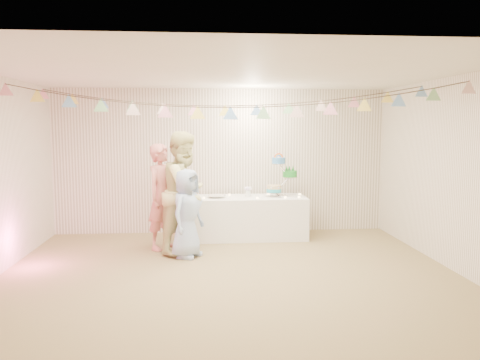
{
  "coord_description": "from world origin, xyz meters",
  "views": [
    {
      "loc": [
        -0.36,
        -5.97,
        1.93
      ],
      "look_at": [
        0.2,
        0.8,
        1.15
      ],
      "focal_mm": 35.0,
      "sensor_mm": 36.0,
      "label": 1
    }
  ],
  "objects": [
    {
      "name": "tealight_3",
      "position": [
        0.82,
        2.2,
        0.74
      ],
      "size": [
        0.04,
        0.04,
        0.03
      ],
      "primitive_type": "cylinder",
      "color": "#FFD88C",
      "rests_on": "table"
    },
    {
      "name": "person_adult_b",
      "position": [
        -0.61,
        1.14,
        0.93
      ],
      "size": [
        1.05,
        1.13,
        1.86
      ],
      "primitive_type": "imported",
      "rotation": [
        0.0,
        0.0,
        1.07
      ],
      "color": "#D7CD84",
      "rests_on": "floor"
    },
    {
      "name": "tealight_4",
      "position": [
        1.29,
        1.8,
        0.74
      ],
      "size": [
        0.04,
        0.04,
        0.03
      ],
      "primitive_type": "cylinder",
      "color": "#FFD88C",
      "rests_on": "table"
    },
    {
      "name": "tealight_0",
      "position": [
        -0.33,
        1.83,
        0.74
      ],
      "size": [
        0.04,
        0.04,
        0.03
      ],
      "primitive_type": "cylinder",
      "color": "#FFD88C",
      "rests_on": "table"
    },
    {
      "name": "right_wall",
      "position": [
        3.0,
        0.0,
        1.3
      ],
      "size": [
        5.0,
        5.0,
        0.0
      ],
      "primitive_type": "plane",
      "color": "white",
      "rests_on": "ground"
    },
    {
      "name": "cake_stand",
      "position": [
        1.02,
        2.03,
        1.1
      ],
      "size": [
        0.62,
        0.37,
        0.7
      ],
      "primitive_type": null,
      "color": "silver",
      "rests_on": "table"
    },
    {
      "name": "person_adult_a",
      "position": [
        -0.98,
        1.37,
        0.83
      ],
      "size": [
        0.67,
        0.73,
        1.66
      ],
      "primitive_type": "imported",
      "rotation": [
        0.0,
        0.0,
        0.99
      ],
      "color": "#C66E67",
      "rests_on": "floor"
    },
    {
      "name": "bunting_back",
      "position": [
        0.0,
        1.1,
        2.35
      ],
      "size": [
        5.6,
        1.1,
        0.4
      ],
      "primitive_type": null,
      "color": "pink",
      "rests_on": "ceiling"
    },
    {
      "name": "bunting_front",
      "position": [
        0.0,
        -0.2,
        2.32
      ],
      "size": [
        5.6,
        0.9,
        0.36
      ],
      "primitive_type": null,
      "color": "#72A5E5",
      "rests_on": "ceiling"
    },
    {
      "name": "tealight_2",
      "position": [
        0.57,
        1.76,
        0.74
      ],
      "size": [
        0.04,
        0.04,
        0.03
      ],
      "primitive_type": "cylinder",
      "color": "#FFD88C",
      "rests_on": "table"
    },
    {
      "name": "platter",
      "position": [
        -0.1,
        1.93,
        0.76
      ],
      "size": [
        0.3,
        0.3,
        0.02
      ],
      "primitive_type": "cylinder",
      "color": "white",
      "rests_on": "table"
    },
    {
      "name": "table",
      "position": [
        0.47,
        1.98,
        0.36
      ],
      "size": [
        1.92,
        0.77,
        0.72
      ],
      "primitive_type": "cube",
      "color": "white",
      "rests_on": "floor"
    },
    {
      "name": "front_wall",
      "position": [
        0.0,
        -2.5,
        1.3
      ],
      "size": [
        6.0,
        6.0,
        0.0
      ],
      "primitive_type": "plane",
      "color": "white",
      "rests_on": "ground"
    },
    {
      "name": "posy",
      "position": [
        0.44,
        2.03,
        0.84
      ],
      "size": [
        0.15,
        0.15,
        0.17
      ],
      "primitive_type": null,
      "color": "white",
      "rests_on": "table"
    },
    {
      "name": "back_wall",
      "position": [
        0.0,
        2.5,
        1.3
      ],
      "size": [
        6.0,
        6.0,
        0.0
      ],
      "primitive_type": "plane",
      "color": "white",
      "rests_on": "ground"
    },
    {
      "name": "tealight_1",
      "position": [
        0.12,
        2.16,
        0.74
      ],
      "size": [
        0.04,
        0.04,
        0.03
      ],
      "primitive_type": "cylinder",
      "color": "#FFD88C",
      "rests_on": "table"
    },
    {
      "name": "ceiling",
      "position": [
        0.0,
        0.0,
        2.6
      ],
      "size": [
        6.0,
        6.0,
        0.0
      ],
      "primitive_type": "plane",
      "color": "silver",
      "rests_on": "ground"
    },
    {
      "name": "tealight_6",
      "position": [
        1.05,
        1.78,
        0.74
      ],
      "size": [
        0.04,
        0.04,
        0.03
      ],
      "primitive_type": "cylinder",
      "color": "#FFD88C",
      "rests_on": "table"
    },
    {
      "name": "floor",
      "position": [
        0.0,
        0.0,
        0.0
      ],
      "size": [
        6.0,
        6.0,
        0.0
      ],
      "primitive_type": "plane",
      "color": "olive",
      "rests_on": "ground"
    },
    {
      "name": "cake_middle",
      "position": [
        1.2,
        2.12,
        1.11
      ],
      "size": [
        0.27,
        0.27,
        0.22
      ],
      "primitive_type": null,
      "color": "#1C8226",
      "rests_on": "cake_stand"
    },
    {
      "name": "tealight_5",
      "position": [
        1.37,
        2.13,
        0.74
      ],
      "size": [
        0.04,
        0.04,
        0.03
      ],
      "primitive_type": "cylinder",
      "color": "#FFD88C",
      "rests_on": "table"
    },
    {
      "name": "cake_top_tier",
      "position": [
        0.96,
        2.0,
        1.38
      ],
      "size": [
        0.25,
        0.25,
        0.19
      ],
      "primitive_type": null,
      "color": "#3D7DC1",
      "rests_on": "cake_stand"
    },
    {
      "name": "cake_bottom",
      "position": [
        0.87,
        1.97,
        0.84
      ],
      "size": [
        0.31,
        0.31,
        0.15
      ],
      "primitive_type": null,
      "color": "#27A1B7",
      "rests_on": "cake_stand"
    },
    {
      "name": "person_child",
      "position": [
        -0.58,
        0.85,
        0.66
      ],
      "size": [
        0.69,
        0.77,
        1.32
      ],
      "primitive_type": "imported",
      "rotation": [
        0.0,
        0.0,
        1.04
      ],
      "color": "#98B0D7",
      "rests_on": "floor"
    }
  ]
}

